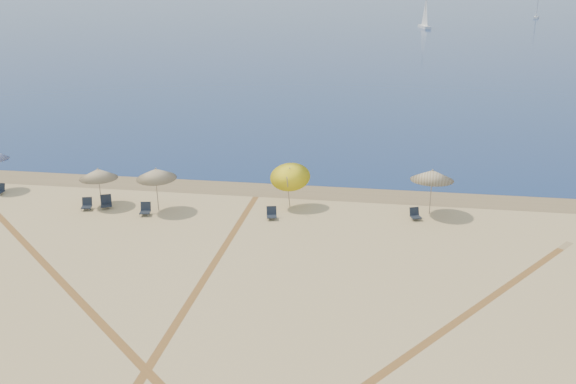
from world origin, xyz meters
name	(u,v)px	position (x,y,z in m)	size (l,w,h in m)	color
ocean	(376,6)	(0.00, 225.00, 0.01)	(500.00, 500.00, 0.00)	#0C2151
wet_sand	(298,190)	(0.00, 24.00, 0.00)	(500.00, 500.00, 0.00)	olive
umbrella_1	(98,174)	(-10.73, 19.78, 1.89)	(2.14, 2.14, 2.23)	gray
umbrella_2	(156,174)	(-7.21, 19.44, 2.17)	(2.21, 2.24, 2.51)	gray
umbrella_3	(290,173)	(-0.07, 21.07, 2.02)	(2.24, 2.24, 2.80)	gray
umbrella_4	(432,175)	(7.67, 21.25, 2.24)	(2.34, 2.35, 2.58)	gray
chair_1	(0,190)	(-17.54, 20.66, 0.28)	(0.53, 0.62, 0.63)	black
chair_2	(87,204)	(-11.25, 19.07, 0.29)	(0.68, 0.75, 0.65)	black
chair_3	(106,202)	(-10.28, 19.46, 0.32)	(0.84, 0.89, 0.73)	black
chair_4	(145,209)	(-7.72, 18.79, 0.30)	(0.66, 0.74, 0.67)	black
chair_5	(272,214)	(-0.78, 19.26, 0.28)	(0.66, 0.73, 0.65)	black
chair_6	(415,214)	(6.86, 20.36, 0.27)	(0.69, 0.74, 0.62)	black
sailboat_0	(537,11)	(43.75, 172.59, 1.94)	(2.26, 4.45, 6.42)	white
sailboat_1	(425,17)	(12.71, 137.62, 2.47)	(2.75, 5.65, 8.15)	white
tire_tracks	(206,313)	(-1.55, 9.07, 0.00)	(53.77, 43.70, 0.00)	tan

